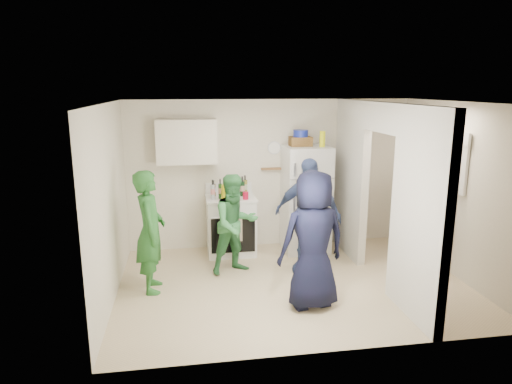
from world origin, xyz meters
TOP-DOWN VIEW (x-y plane):
  - floor at (0.00, 0.00)m, footprint 4.80×4.80m
  - wall_back at (0.00, 1.70)m, footprint 4.80×0.00m
  - wall_front at (0.00, -1.70)m, footprint 4.80×0.00m
  - wall_left at (-2.40, 0.00)m, footprint 0.00×3.40m
  - wall_right at (2.40, 0.00)m, footprint 0.00×3.40m
  - ceiling at (0.00, 0.00)m, footprint 4.80×4.80m
  - partition_pier_back at (1.20, 1.10)m, footprint 0.12×1.20m
  - partition_pier_front at (1.20, -1.10)m, footprint 0.12×1.20m
  - partition_header at (1.20, 0.00)m, footprint 0.12×1.00m
  - stove at (-0.73, 1.37)m, footprint 0.80×0.67m
  - upper_cabinet at (-1.40, 1.52)m, footprint 0.95×0.34m
  - fridge at (0.53, 1.34)m, footprint 0.72×0.70m
  - wicker_basket at (0.43, 1.39)m, footprint 0.35×0.25m
  - blue_bowl at (0.43, 1.39)m, footprint 0.24×0.24m
  - yellow_cup_stack_top at (0.75, 1.24)m, footprint 0.09×0.09m
  - wall_clock at (0.05, 1.68)m, footprint 0.22×0.02m
  - spice_shelf at (0.00, 1.65)m, footprint 0.35×0.08m
  - nook_window at (2.38, 0.20)m, footprint 0.03×0.70m
  - nook_window_frame at (2.36, 0.20)m, footprint 0.04×0.76m
  - nook_valance at (2.34, 0.20)m, footprint 0.04×0.82m
  - yellow_cup_stack_stove at (-0.85, 1.15)m, footprint 0.09×0.09m
  - red_cup at (-0.51, 1.17)m, footprint 0.09×0.09m
  - person_green_left at (-1.93, 0.14)m, footprint 0.41×0.61m
  - person_green_center at (-0.74, 0.57)m, footprint 0.87×0.77m
  - person_denim at (0.31, 0.45)m, footprint 1.07×0.89m
  - person_navy at (0.07, -0.66)m, footprint 0.93×0.68m
  - person_nook at (2.10, 0.55)m, footprint 0.73×1.26m
  - bottle_a at (-0.99, 1.48)m, footprint 0.06×0.06m
  - bottle_b at (-0.90, 1.28)m, footprint 0.06×0.06m
  - bottle_c at (-0.79, 1.53)m, footprint 0.08×0.08m
  - bottle_d at (-0.71, 1.33)m, footprint 0.07×0.07m
  - bottle_e at (-0.63, 1.57)m, footprint 0.07×0.07m
  - bottle_f at (-0.53, 1.41)m, footprint 0.08×0.08m
  - bottle_g at (-0.47, 1.52)m, footprint 0.08×0.08m
  - bottle_h at (-1.02, 1.26)m, footprint 0.07×0.07m
  - bottle_i at (-0.66, 1.47)m, footprint 0.07×0.07m

SIDE VIEW (x-z plane):
  - floor at x=0.00m, z-range 0.00..0.00m
  - stove at x=-0.73m, z-range 0.00..0.96m
  - person_green_center at x=-0.74m, z-range 0.00..1.48m
  - person_green_left at x=-1.93m, z-range 0.00..1.65m
  - person_denim at x=0.31m, z-range 0.00..1.71m
  - person_navy at x=0.07m, z-range 0.00..1.74m
  - fridge at x=0.53m, z-range 0.00..1.76m
  - person_nook at x=2.10m, z-range 0.00..1.95m
  - red_cup at x=-0.51m, z-range 0.96..1.08m
  - bottle_e at x=-0.63m, z-range 0.96..1.20m
  - yellow_cup_stack_stove at x=-0.85m, z-range 0.96..1.21m
  - bottle_c at x=-0.79m, z-range 0.96..1.22m
  - bottle_a at x=-0.99m, z-range 0.96..1.22m
  - bottle_d at x=-0.71m, z-range 0.96..1.23m
  - bottle_i at x=-0.66m, z-range 0.96..1.24m
  - bottle_h at x=-1.02m, z-range 0.96..1.27m
  - bottle_g at x=-0.47m, z-range 0.96..1.27m
  - bottle_b at x=-0.90m, z-range 0.96..1.28m
  - bottle_f at x=-0.53m, z-range 0.96..1.28m
  - wall_back at x=0.00m, z-range -1.15..3.65m
  - wall_front at x=0.00m, z-range -1.15..3.65m
  - wall_left at x=-2.40m, z-range -0.45..2.95m
  - wall_right at x=2.40m, z-range -0.45..2.95m
  - partition_pier_back at x=1.20m, z-range 0.00..2.50m
  - partition_pier_front at x=1.20m, z-range 0.00..2.50m
  - spice_shelf at x=0.00m, z-range 1.34..1.36m
  - nook_window at x=2.38m, z-range 1.25..2.05m
  - nook_window_frame at x=2.36m, z-range 1.22..2.08m
  - wall_clock at x=0.05m, z-range 1.59..1.81m
  - wicker_basket at x=0.43m, z-range 1.76..1.91m
  - upper_cabinet at x=-1.40m, z-range 1.50..2.20m
  - yellow_cup_stack_top at x=0.75m, z-range 1.76..2.01m
  - blue_bowl at x=0.43m, z-range 1.91..2.02m
  - nook_valance at x=2.34m, z-range 1.91..2.09m
  - partition_header at x=1.20m, z-range 2.10..2.50m
  - ceiling at x=0.00m, z-range 2.50..2.50m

